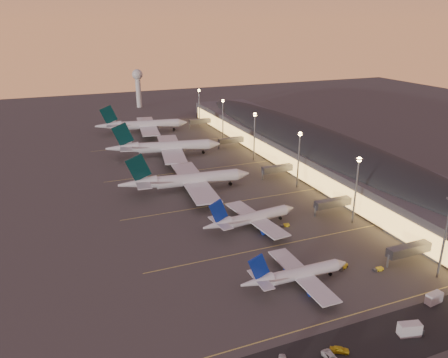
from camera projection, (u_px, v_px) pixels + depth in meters
ground at (268, 240)px, 152.02m from camera, size 700.00×700.00×0.00m
airliner_narrow_south at (296, 274)px, 125.53m from camera, size 34.47×30.67×12.36m
airliner_narrow_north at (251, 218)px, 160.04m from camera, size 38.74×34.80×13.83m
airliner_wide_near at (186, 180)px, 194.19m from camera, size 59.60×54.49×19.06m
airliner_wide_mid at (164, 147)px, 243.32m from camera, size 63.26×58.37×20.30m
airliner_wide_far at (142, 125)px, 294.75m from camera, size 61.61×56.61×19.72m
terminal_building at (308, 145)px, 233.96m from camera, size 56.35×255.00×17.46m
light_masts at (272, 137)px, 215.26m from camera, size 2.20×217.20×25.90m
radar_tower at (138, 82)px, 374.01m from camera, size 9.00×9.00×32.50m
service_lane at (377, 343)px, 103.35m from camera, size 260.00×16.00×0.01m
lane_markings at (224, 199)px, 186.78m from camera, size 90.00×180.36×0.00m
baggage_tug_a at (378, 269)px, 133.18m from camera, size 3.29×1.62×0.95m
baggage_tug_b at (342, 267)px, 134.36m from camera, size 4.28×3.02×1.19m
baggage_tug_c at (285, 225)px, 161.60m from camera, size 3.34×1.78×0.95m
catering_truck_a at (411, 329)px, 105.61m from camera, size 6.35×3.71×3.36m
catering_truck_b at (435, 298)px, 117.83m from camera, size 5.54×2.69×3.00m
service_van_b at (340, 350)px, 100.32m from camera, size 4.70×3.78×1.50m
service_van_c at (331, 357)px, 98.03m from camera, size 2.44×5.21×1.44m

